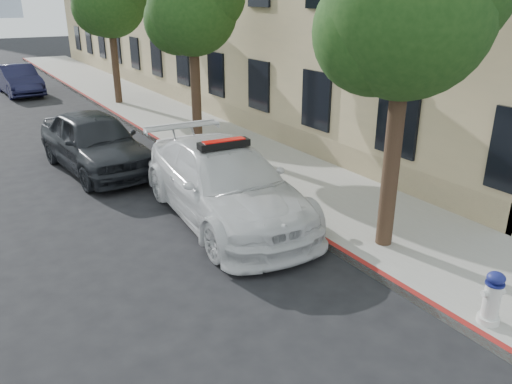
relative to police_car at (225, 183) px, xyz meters
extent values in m
plane|color=black|center=(-1.08, -0.89, -0.80)|extent=(120.00, 120.00, 0.00)
cube|color=gray|center=(2.52, 9.11, -0.73)|extent=(3.20, 50.00, 0.15)
cube|color=maroon|center=(0.98, 9.11, -0.73)|extent=(0.12, 50.00, 0.15)
cylinder|color=black|center=(1.82, -2.89, 1.00)|extent=(0.30, 0.30, 3.30)
sphere|color=#183A12|center=(1.82, -2.89, 3.45)|extent=(2.80, 2.80, 2.80)
sphere|color=#183A12|center=(1.47, -2.59, 3.15)|extent=(2.10, 2.10, 2.10)
cylinder|color=black|center=(1.82, 5.11, 0.94)|extent=(0.30, 0.30, 3.19)
sphere|color=#183A12|center=(1.82, 5.11, 3.34)|extent=(2.60, 2.60, 2.60)
sphere|color=#183A12|center=(1.47, 5.41, 3.04)|extent=(1.95, 1.95, 1.95)
cylinder|color=black|center=(1.82, 13.11, 1.05)|extent=(0.30, 0.30, 3.41)
sphere|color=#183A12|center=(1.82, 13.11, 3.56)|extent=(3.00, 3.00, 3.00)
sphere|color=#183A12|center=(1.47, 13.41, 3.26)|extent=(2.25, 2.25, 2.25)
imported|color=silver|center=(0.00, 0.00, 0.00)|extent=(2.65, 5.65, 1.60)
cube|color=black|center=(0.00, 0.00, 0.86)|extent=(1.12, 0.36, 0.14)
cube|color=#A50A07|center=(0.00, 0.00, 0.92)|extent=(0.91, 0.29, 0.06)
imported|color=black|center=(-1.45, 4.73, 0.01)|extent=(2.36, 4.90, 1.61)
imported|color=black|center=(-1.46, 18.39, -0.09)|extent=(1.77, 4.42, 1.43)
cylinder|color=silver|center=(1.27, -5.47, -0.60)|extent=(0.31, 0.31, 0.10)
cylinder|color=silver|center=(1.27, -5.47, -0.28)|extent=(0.23, 0.23, 0.54)
ellipsoid|color=navy|center=(1.27, -5.47, 0.07)|extent=(0.25, 0.25, 0.18)
cylinder|color=silver|center=(1.27, -5.47, -0.16)|extent=(0.34, 0.21, 0.10)
cylinder|color=silver|center=(1.27, -5.47, -0.16)|extent=(0.15, 0.20, 0.10)
camera|label=1|loc=(-4.70, -8.77, 3.67)|focal=35.00mm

